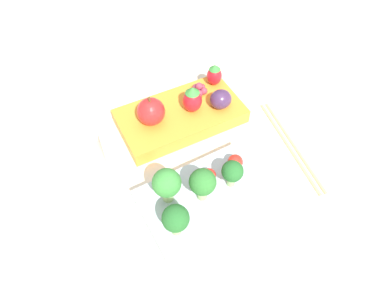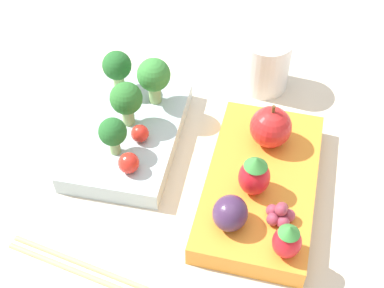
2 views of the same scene
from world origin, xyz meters
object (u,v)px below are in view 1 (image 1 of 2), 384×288
Objects in this scene: broccoli_floret_1 at (203,183)px; cherry_tomato_1 at (235,162)px; drinking_cup at (82,154)px; broccoli_floret_0 at (232,172)px; chopsticks_pair at (291,144)px; bento_box_fruit at (180,116)px; plum at (221,99)px; strawberry_0 at (214,75)px; bento_box_savoury at (206,198)px; broccoli_floret_3 at (167,184)px; apple at (151,112)px; grape_cluster at (199,89)px; broccoli_floret_2 at (176,219)px; cherry_tomato_0 at (209,175)px; strawberry_1 at (192,99)px.

broccoli_floret_1 reaches higher than cherry_tomato_1.
drinking_cup is at bearing -40.59° from broccoli_floret_1.
broccoli_floret_0 is 0.16m from chopsticks_pair.
bento_box_fruit is 0.08m from plum.
strawberry_0 is (-0.08, -0.05, 0.03)m from bento_box_fruit.
broccoli_floret_3 is at bearing -12.76° from bento_box_savoury.
apple is (0.05, 0.01, 0.04)m from bento_box_fruit.
drinking_cup is (0.15, -0.13, -0.02)m from broccoli_floret_1.
bento_box_savoury is at bearing 83.35° from bento_box_fruit.
apple is at bearing -81.04° from broccoli_floret_1.
broccoli_floret_0 is 0.10m from broccoli_floret_3.
apple is 0.25m from chopsticks_pair.
strawberry_0 is 0.04m from grape_cluster.
grape_cluster is at bearing -92.55° from cherry_tomato_1.
cherry_tomato_1 is 0.42× the size of apple.
cherry_tomato_1 is 0.18m from grape_cluster.
broccoli_floret_3 is 0.16m from apple.
broccoli_floret_2 reaches higher than chopsticks_pair.
bento_box_savoury is at bearing 141.26° from drinking_cup.
broccoli_floret_1 is 0.17m from apple.
cherry_tomato_0 reaches higher than bento_box_fruit.
strawberry_0 is at bearing -160.75° from drinking_cup.
broccoli_floret_2 is 0.10m from cherry_tomato_0.
plum is (-0.15, -0.15, -0.02)m from broccoli_floret_3.
apple is 1.29× the size of strawberry_0.
plum is (-0.07, 0.02, 0.03)m from bento_box_fruit.
bento_box_fruit is 0.10m from strawberry_0.
cherry_tomato_1 is at bearing 124.93° from apple.
bento_box_savoury is 2.81× the size of drinking_cup.
drinking_cup is at bearing 19.25° from strawberry_0.
bento_box_fruit is 0.07m from apple.
broccoli_floret_3 is 0.23m from grape_cluster.
plum reaches higher than bento_box_savoury.
cherry_tomato_1 reaches higher than bento_box_fruit.
broccoli_floret_1 reaches higher than cherry_tomato_0.
chopsticks_pair is at bearing -161.17° from broccoli_floret_0.
strawberry_1 is 1.33× the size of plum.
cherry_tomato_1 is at bearing -154.40° from broccoli_floret_1.
chopsticks_pair is at bearing -159.25° from broccoli_floret_2.
strawberry_0 is (-0.14, -0.05, -0.00)m from apple.
bento_box_fruit is 6.00× the size of plum.
cherry_tomato_0 is 0.22m from strawberry_0.
strawberry_1 is 1.67× the size of grape_cluster.
cherry_tomato_0 is at bearing -129.54° from broccoli_floret_1.
broccoli_floret_3 reaches higher than cherry_tomato_1.
broccoli_floret_0 is 0.16m from plum.
broccoli_floret_3 is 1.11× the size of apple.
chopsticks_pair is at bearing 167.30° from drinking_cup.
chopsticks_pair is (-0.09, 0.11, -0.04)m from plum.
broccoli_floret_2 is 1.09× the size of strawberry_1.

